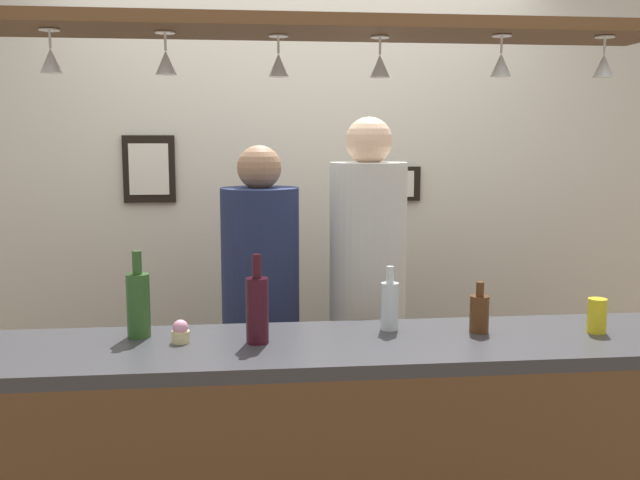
# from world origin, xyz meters

# --- Properties ---
(back_wall) EXTENTS (4.40, 0.06, 2.60)m
(back_wall) POSITION_xyz_m (0.00, 1.10, 1.30)
(back_wall) COLOR silver
(back_wall) RESTS_ON ground_plane
(bar_counter) EXTENTS (2.70, 0.55, 0.98)m
(bar_counter) POSITION_xyz_m (0.00, -0.50, 0.66)
(bar_counter) COLOR #38383D
(bar_counter) RESTS_ON ground_plane
(overhead_glass_rack) EXTENTS (2.20, 0.36, 0.04)m
(overhead_glass_rack) POSITION_xyz_m (0.00, -0.30, 2.01)
(overhead_glass_rack) COLOR brown
(hanging_wineglass_far_left) EXTENTS (0.07, 0.07, 0.13)m
(hanging_wineglass_far_left) POSITION_xyz_m (-0.89, -0.32, 1.90)
(hanging_wineglass_far_left) COLOR silver
(hanging_wineglass_far_left) RESTS_ON overhead_glass_rack
(hanging_wineglass_left) EXTENTS (0.07, 0.07, 0.13)m
(hanging_wineglass_left) POSITION_xyz_m (-0.54, -0.30, 1.90)
(hanging_wineglass_left) COLOR silver
(hanging_wineglass_left) RESTS_ON overhead_glass_rack
(hanging_wineglass_center_left) EXTENTS (0.07, 0.07, 0.13)m
(hanging_wineglass_center_left) POSITION_xyz_m (-0.18, -0.26, 1.90)
(hanging_wineglass_center_left) COLOR silver
(hanging_wineglass_center_left) RESTS_ON overhead_glass_rack
(hanging_wineglass_center) EXTENTS (0.07, 0.07, 0.13)m
(hanging_wineglass_center) POSITION_xyz_m (0.16, -0.27, 1.90)
(hanging_wineglass_center) COLOR silver
(hanging_wineglass_center) RESTS_ON overhead_glass_rack
(hanging_wineglass_center_right) EXTENTS (0.07, 0.07, 0.13)m
(hanging_wineglass_center_right) POSITION_xyz_m (0.55, -0.35, 1.90)
(hanging_wineglass_center_right) COLOR silver
(hanging_wineglass_center_right) RESTS_ON overhead_glass_rack
(hanging_wineglass_right) EXTENTS (0.07, 0.07, 0.13)m
(hanging_wineglass_right) POSITION_xyz_m (0.89, -0.36, 1.90)
(hanging_wineglass_right) COLOR silver
(hanging_wineglass_right) RESTS_ON overhead_glass_rack
(person_left_navy_shirt) EXTENTS (0.34, 0.34, 1.63)m
(person_left_navy_shirt) POSITION_xyz_m (-0.23, 0.43, 0.98)
(person_left_navy_shirt) COLOR #2D334C
(person_left_navy_shirt) RESTS_ON ground_plane
(person_middle_white_patterned_shirt) EXTENTS (0.34, 0.34, 1.75)m
(person_middle_white_patterned_shirt) POSITION_xyz_m (0.25, 0.43, 1.06)
(person_middle_white_patterned_shirt) COLOR #2D334C
(person_middle_white_patterned_shirt) RESTS_ON ground_plane
(bottle_wine_dark_red) EXTENTS (0.08, 0.08, 0.30)m
(bottle_wine_dark_red) POSITION_xyz_m (-0.26, -0.34, 1.10)
(bottle_wine_dark_red) COLOR #380F19
(bottle_wine_dark_red) RESTS_ON bar_counter
(bottle_soda_clear) EXTENTS (0.06, 0.06, 0.23)m
(bottle_soda_clear) POSITION_xyz_m (0.21, -0.22, 1.07)
(bottle_soda_clear) COLOR silver
(bottle_soda_clear) RESTS_ON bar_counter
(bottle_champagne_green) EXTENTS (0.08, 0.08, 0.30)m
(bottle_champagne_green) POSITION_xyz_m (-0.66, -0.22, 1.10)
(bottle_champagne_green) COLOR #2D5623
(bottle_champagne_green) RESTS_ON bar_counter
(bottle_beer_brown_stubby) EXTENTS (0.07, 0.07, 0.18)m
(bottle_beer_brown_stubby) POSITION_xyz_m (0.52, -0.29, 1.05)
(bottle_beer_brown_stubby) COLOR #512D14
(bottle_beer_brown_stubby) RESTS_ON bar_counter
(drink_can) EXTENTS (0.07, 0.07, 0.12)m
(drink_can) POSITION_xyz_m (0.93, -0.34, 1.04)
(drink_can) COLOR yellow
(drink_can) RESTS_ON bar_counter
(cupcake) EXTENTS (0.06, 0.06, 0.08)m
(cupcake) POSITION_xyz_m (-0.51, -0.31, 1.01)
(cupcake) COLOR beige
(cupcake) RESTS_ON bar_counter
(picture_frame_caricature) EXTENTS (0.26, 0.02, 0.34)m
(picture_frame_caricature) POSITION_xyz_m (-0.77, 1.06, 1.50)
(picture_frame_caricature) COLOR black
(picture_frame_caricature) RESTS_ON back_wall
(picture_frame_lower_pair) EXTENTS (0.30, 0.02, 0.18)m
(picture_frame_lower_pair) POSITION_xyz_m (0.49, 1.06, 1.42)
(picture_frame_lower_pair) COLOR black
(picture_frame_lower_pair) RESTS_ON back_wall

